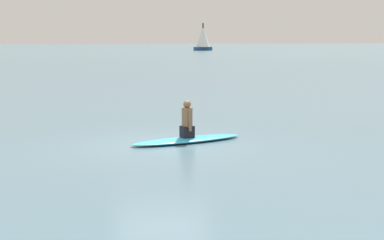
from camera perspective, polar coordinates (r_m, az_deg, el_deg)
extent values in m
plane|color=slate|center=(15.14, -3.07, -2.62)|extent=(400.00, 400.00, 0.00)
ellipsoid|color=#339EC6|center=(15.60, -0.50, -2.03)|extent=(3.43, 1.84, 0.13)
cube|color=black|center=(15.56, -0.50, -1.20)|extent=(0.42, 0.38, 0.32)
cylinder|color=brown|center=(15.49, -0.50, 0.30)|extent=(0.39, 0.39, 0.54)
sphere|color=brown|center=(15.44, -0.51, 1.64)|extent=(0.22, 0.22, 0.22)
cylinder|color=brown|center=(15.66, -0.82, 0.13)|extent=(0.11, 0.11, 0.59)
cylinder|color=brown|center=(15.34, -0.19, -0.05)|extent=(0.11, 0.11, 0.59)
cube|color=navy|center=(116.30, 1.13, 7.32)|extent=(4.15, 3.03, 0.73)
cylinder|color=#4C4238|center=(116.27, 1.13, 8.70)|extent=(0.33, 0.33, 4.88)
cone|color=white|center=(116.27, 1.13, 8.56)|extent=(3.87, 3.87, 4.30)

